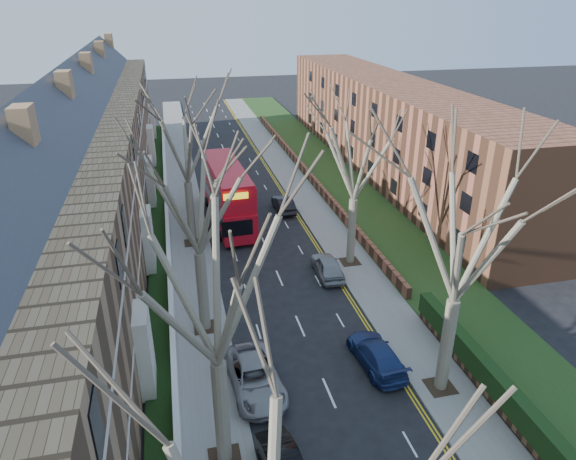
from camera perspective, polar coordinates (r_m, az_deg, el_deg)
pavement_left at (r=52.75m, az=-11.56°, el=3.65°), size 3.00×102.00×0.12m
pavement_right at (r=54.25m, az=1.21°, el=4.76°), size 3.00×102.00×0.12m
terrace_left at (r=43.95m, az=-21.71°, el=5.66°), size 9.70×78.00×13.60m
flats_right at (r=60.15m, az=11.13°, el=11.21°), size 13.97×54.00×10.00m
wall_hedge_right at (r=25.81m, az=27.79°, el=-21.53°), size 0.70×24.00×1.80m
front_wall_left at (r=45.13m, az=-13.24°, el=0.57°), size 0.30×78.00×1.00m
grass_verge_right at (r=55.44m, az=5.74°, el=5.19°), size 6.00×102.00×0.06m
tree_left_mid at (r=18.74m, az=-8.50°, el=-4.46°), size 10.50×10.50×14.71m
tree_left_far at (r=28.01m, az=-10.39°, el=4.79°), size 10.15×10.15×14.22m
tree_left_dist at (r=39.44m, az=-11.56°, el=11.00°), size 10.50×10.50×14.71m
tree_right_mid at (r=23.94m, az=19.24°, el=1.06°), size 10.50×10.50×14.71m
tree_right_far at (r=35.91m, az=7.63°, el=9.41°), size 10.15×10.15×14.22m
double_decker_bus at (r=45.71m, az=-6.73°, el=3.92°), size 3.52×12.22×5.02m
car_left_far at (r=27.40m, az=-3.70°, el=-16.01°), size 2.88×5.55×1.49m
car_right_near at (r=29.25m, az=9.79°, el=-13.45°), size 2.25×4.92×1.40m
car_right_mid at (r=37.22m, az=4.41°, el=-4.02°), size 1.92×4.41×1.48m
car_right_far at (r=48.15m, az=-0.51°, el=2.91°), size 1.62×4.25×1.38m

